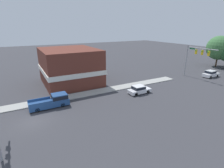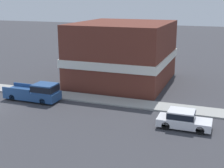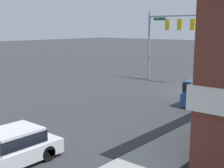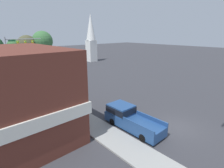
{
  "view_description": "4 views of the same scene",
  "coord_description": "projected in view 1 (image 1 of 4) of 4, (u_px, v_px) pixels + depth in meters",
  "views": [
    {
      "loc": [
        22.12,
        -0.66,
        11.61
      ],
      "look_at": [
        -1.08,
        12.09,
        2.82
      ],
      "focal_mm": 28.0,
      "sensor_mm": 36.0,
      "label": 1
    },
    {
      "loc": [
        22.1,
        20.59,
        9.98
      ],
      "look_at": [
        -1.19,
        11.99,
        3.15
      ],
      "focal_mm": 50.0,
      "sensor_mm": 36.0,
      "label": 2
    },
    {
      "loc": [
        -12.19,
        24.28,
        5.5
      ],
      "look_at": [
        -0.56,
        10.56,
        2.2
      ],
      "focal_mm": 50.0,
      "sensor_mm": 36.0,
      "label": 3
    },
    {
      "loc": [
        -14.13,
        -6.48,
        8.39
      ],
      "look_at": [
        0.75,
        9.92,
        1.82
      ],
      "focal_mm": 28.0,
      "sensor_mm": 36.0,
      "label": 4
    }
  ],
  "objects": [
    {
      "name": "car_lead",
      "position": [
        139.0,
        89.0,
        31.5
      ],
      "size": [
        1.8,
        4.22,
        1.47
      ],
      "color": "black",
      "rests_on": "ground"
    },
    {
      "name": "pickup_truck_parked",
      "position": [
        53.0,
        101.0,
        26.26
      ],
      "size": [
        1.96,
        5.71,
        1.86
      ],
      "color": "black",
      "rests_on": "ground"
    },
    {
      "name": "sidewalk_curb",
      "position": [
        29.0,
        104.0,
        27.07
      ],
      "size": [
        2.4,
        60.0,
        0.14
      ],
      "color": "#9E9E99",
      "rests_on": "ground"
    },
    {
      "name": "ground_plane",
      "position": [
        33.0,
        122.0,
        22.35
      ],
      "size": [
        200.0,
        200.0,
        0.0
      ],
      "primitive_type": "plane",
      "color": "#38383D"
    },
    {
      "name": "far_signal_assembly",
      "position": [
        196.0,
        54.0,
        39.41
      ],
      "size": [
        7.34,
        0.49,
        7.51
      ],
      "color": "gray",
      "rests_on": "ground"
    },
    {
      "name": "backdrop_tree_left_far",
      "position": [
        219.0,
        48.0,
        51.2
      ],
      "size": [
        6.96,
        6.96,
        9.06
      ],
      "color": "#4C3823",
      "rests_on": "ground"
    },
    {
      "name": "car_distant",
      "position": [
        211.0,
        74.0,
        41.73
      ],
      "size": [
        1.81,
        4.24,
        1.6
      ],
      "color": "black",
      "rests_on": "ground"
    },
    {
      "name": "corner_brick_building",
      "position": [
        70.0,
        67.0,
        36.63
      ],
      "size": [
        12.78,
        11.04,
        7.24
      ],
      "color": "brown",
      "rests_on": "ground"
    }
  ]
}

